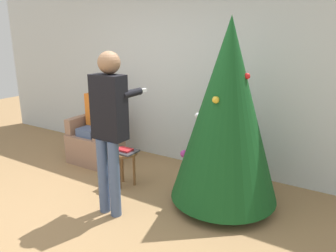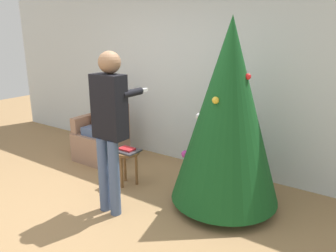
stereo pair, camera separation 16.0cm
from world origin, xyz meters
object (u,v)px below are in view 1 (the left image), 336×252
Objects in this scene: christmas_tree at (227,112)px; person_seated at (95,118)px; armchair at (97,140)px; person_standing at (109,120)px; side_stool at (125,159)px.

christmas_tree reaches higher than person_seated.
armchair is at bearing 173.91° from christmas_tree.
armchair is 1.80m from person_standing.
person_seated is at bearing 140.35° from person_standing.
side_stool is (-0.30, 0.59, -0.70)m from person_standing.
side_stool is at bearing -170.06° from christmas_tree.
side_stool is (0.95, -0.45, -0.32)m from person_seated.
armchair is at bearing 139.83° from person_standing.
person_standing is (1.25, -1.04, 0.38)m from person_seated.
side_stool is (-1.30, -0.23, -0.75)m from christmas_tree.
person_standing reaches higher than side_stool.
person_standing is (1.25, -1.05, 0.74)m from armchair.
person_seated is 2.67× the size of side_stool.
armchair is 1.91× the size of side_stool.
side_stool is (0.95, -0.47, 0.04)m from armchair.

